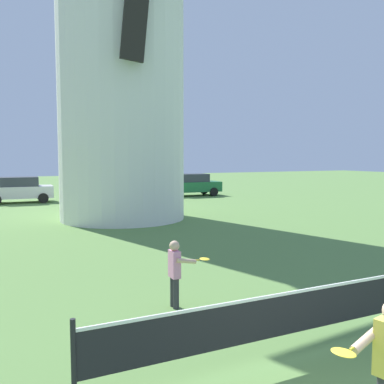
{
  "coord_description": "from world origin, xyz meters",
  "views": [
    {
      "loc": [
        -3.44,
        -2.56,
        2.81
      ],
      "look_at": [
        -0.32,
        3.91,
        2.21
      ],
      "focal_mm": 39.78,
      "sensor_mm": 36.0,
      "label": 1
    }
  ],
  "objects": [
    {
      "name": "parked_car_mustard",
      "position": [
        4.18,
        25.15,
        0.81
      ],
      "size": [
        4.24,
        2.02,
        1.56
      ],
      "color": "#999919",
      "rests_on": "ground_plane"
    },
    {
      "name": "parked_car_green",
      "position": [
        9.54,
        24.57,
        0.81
      ],
      "size": [
        4.3,
        2.09,
        1.56
      ],
      "color": "#1E6638",
      "rests_on": "ground_plane"
    },
    {
      "name": "parked_car_silver",
      "position": [
        -1.71,
        25.03,
        0.81
      ],
      "size": [
        3.87,
        2.02,
        1.56
      ],
      "color": "silver",
      "rests_on": "ground_plane"
    },
    {
      "name": "windmill",
      "position": [
        2.02,
        15.89,
        7.89
      ],
      "size": [
        10.2,
        6.24,
        16.47
      ],
      "color": "white",
      "rests_on": "ground_plane"
    },
    {
      "name": "player_far",
      "position": [
        -0.36,
        4.53,
        0.71
      ],
      "size": [
        0.73,
        0.51,
        1.26
      ],
      "color": "#333338",
      "rests_on": "ground_plane"
    },
    {
      "name": "tennis_net",
      "position": [
        -0.32,
        1.91,
        0.68
      ],
      "size": [
        4.79,
        0.06,
        1.1
      ],
      "color": "black",
      "rests_on": "ground_plane"
    }
  ]
}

